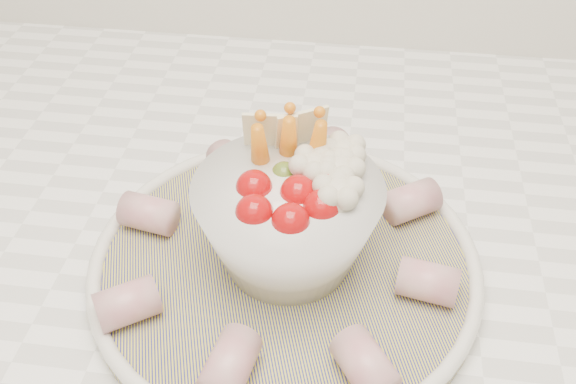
# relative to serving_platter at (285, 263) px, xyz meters

# --- Properties ---
(serving_platter) EXTENTS (0.40, 0.40, 0.02)m
(serving_platter) POSITION_rel_serving_platter_xyz_m (0.00, 0.00, 0.00)
(serving_platter) COLOR navy
(serving_platter) RESTS_ON kitchen_counter
(veggie_bowl) EXTENTS (0.15, 0.15, 0.12)m
(veggie_bowl) POSITION_rel_serving_platter_xyz_m (0.00, 0.00, 0.05)
(veggie_bowl) COLOR silver
(veggie_bowl) RESTS_ON serving_platter
(cured_meat_rolls) EXTENTS (0.28, 0.29, 0.03)m
(cured_meat_rolls) POSITION_rel_serving_platter_xyz_m (-0.00, 0.00, 0.02)
(cured_meat_rolls) COLOR #B15160
(cured_meat_rolls) RESTS_ON serving_platter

